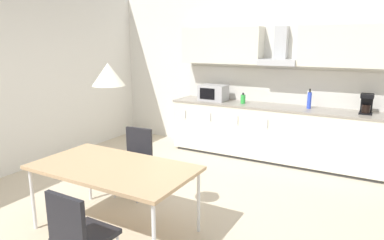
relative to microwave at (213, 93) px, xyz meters
name	(u,v)px	position (x,y,z in m)	size (l,w,h in m)	color
ground_plane	(146,215)	(0.40, -2.62, -1.08)	(7.62, 8.86, 0.02)	beige
wall_back	(242,72)	(0.40, 0.38, 0.37)	(6.10, 0.10, 2.87)	silver
kitchen_counter	(272,132)	(1.12, 0.00, -0.60)	(3.56, 0.68, 0.93)	#333333
backsplash_tile	(280,86)	(1.12, 0.32, 0.15)	(3.54, 0.02, 0.59)	silver
upper_wall_cabinets	(280,46)	(1.12, 0.16, 0.83)	(3.54, 0.40, 0.63)	silver
microwave	(213,93)	(0.00, 0.00, 0.00)	(0.48, 0.35, 0.28)	#ADADB2
coffee_maker	(367,104)	(2.49, 0.03, 0.01)	(0.18, 0.19, 0.30)	black
bottle_green	(243,99)	(0.59, -0.05, -0.06)	(0.08, 0.08, 0.19)	green
bottle_blue	(309,100)	(1.67, 0.04, 0.00)	(0.06, 0.06, 0.32)	blue
dining_table	(113,170)	(0.33, -3.06, -0.38)	(1.68, 0.92, 0.72)	tan
chair_near_right	(78,231)	(0.71, -3.90, -0.54)	(0.41, 0.41, 0.87)	black
chair_far_left	(135,155)	(-0.06, -2.21, -0.54)	(0.43, 0.43, 0.87)	black
pendant_lamp	(108,74)	(0.33, -3.06, 0.59)	(0.32, 0.32, 0.22)	silver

